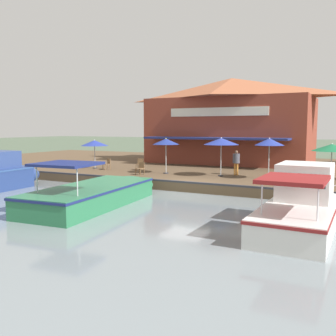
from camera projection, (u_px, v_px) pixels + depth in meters
The scene contains 15 objects.
ground_plane at pixel (185, 194), 21.33m from camera, with size 220.00×220.00×0.00m, color #4C5B47.
quay_deck at pixel (240, 169), 31.04m from camera, with size 22.00×56.00×0.60m, color brown.
quay_edge_fender at pixel (186, 182), 21.35m from camera, with size 0.20×50.40×0.10m, color #2D2D33.
waterfront_restaurant at pixel (231, 120), 33.81m from camera, with size 9.38×14.64×7.56m.
patio_umbrella_back_row at pixel (332, 148), 20.80m from camera, with size 2.19×2.19×2.29m.
patio_umbrella_mid_patio_right at pixel (166, 142), 25.55m from camera, with size 1.81×1.81×2.45m.
patio_umbrella_near_quay_edge at pixel (221, 141), 24.17m from camera, with size 2.27×2.27×2.53m.
patio_umbrella_far_corner at pixel (95, 143), 28.86m from camera, with size 2.09×2.09×2.23m.
patio_umbrella_by_entrance at pixel (269, 142), 22.78m from camera, with size 1.78×1.78×2.55m.
cafe_chair_facing_river at pixel (140, 164), 27.88m from camera, with size 0.51×0.51×0.85m.
cafe_chair_mid_patio at pixel (141, 168), 25.04m from camera, with size 0.49×0.49×0.85m.
cafe_chair_back_row_seat at pixel (107, 163), 28.20m from camera, with size 0.59×0.59×0.85m.
person_at_quay_edge at pixel (236, 160), 24.91m from camera, with size 0.46×0.46×1.64m.
motorboat_far_downstream at pixel (100, 192), 18.30m from camera, with size 9.01×3.55×2.20m.
motorboat_mid_row at pixel (303, 205), 14.07m from camera, with size 7.45×2.51×2.31m.
Camera 1 is at (19.20, 8.70, 3.75)m, focal length 40.00 mm.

